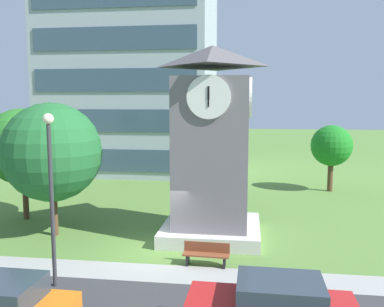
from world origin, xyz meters
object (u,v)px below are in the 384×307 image
Objects in this scene: park_bench at (206,254)px; tree_near_tower at (331,146)px; tree_streetside at (23,147)px; clock_tower at (212,155)px; tree_by_building at (52,152)px; street_lamp at (51,181)px.

tree_near_tower reaches higher than park_bench.
clock_tower is at bearing -8.53° from tree_streetside.
tree_by_building reaches higher than park_bench.
park_bench is at bearing 26.82° from street_lamp.
street_lamp is 9.29m from tree_streetside.
street_lamp is at bearing -153.18° from park_bench.
clock_tower is 1.48× the size of street_lamp.
street_lamp is at bearing -128.76° from clock_tower.
park_bench is 12.02m from tree_streetside.
park_bench is at bearing -19.60° from tree_by_building.
tree_by_building is at bearing 115.77° from street_lamp.
park_bench is at bearing -88.25° from clock_tower.
street_lamp is (-4.99, -2.52, 3.22)m from park_bench.
tree_by_building reaches higher than tree_streetside.
clock_tower is at bearing 91.75° from park_bench.
tree_near_tower is (12.33, 17.08, -0.46)m from street_lamp.
tree_near_tower is at bearing 55.91° from clock_tower.
street_lamp is 1.27× the size of tree_near_tower.
tree_streetside is at bearing 153.76° from park_bench.
tree_streetside is at bearing -151.79° from tree_near_tower.
clock_tower is 10.33m from tree_streetside.
clock_tower is 4.94m from park_bench.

